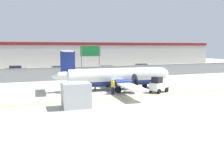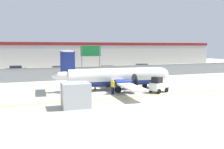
{
  "view_description": "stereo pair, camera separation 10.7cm",
  "coord_description": "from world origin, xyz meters",
  "views": [
    {
      "loc": [
        -12.01,
        -21.82,
        5.36
      ],
      "look_at": [
        -0.88,
        7.89,
        1.8
      ],
      "focal_mm": 40.0,
      "sensor_mm": 36.0,
      "label": 1
    },
    {
      "loc": [
        -11.91,
        -21.86,
        5.36
      ],
      "look_at": [
        -0.88,
        7.89,
        1.8
      ],
      "focal_mm": 40.0,
      "sensor_mm": 36.0,
      "label": 2
    }
  ],
  "objects": [
    {
      "name": "commuter_airplane",
      "position": [
        -0.61,
        6.87,
        1.6
      ],
      "size": [
        15.19,
        16.07,
        4.92
      ],
      "rotation": [
        0.0,
        0.0,
        -0.06
      ],
      "color": "white",
      "rests_on": "ground"
    },
    {
      "name": "highway_sign",
      "position": [
        -0.27,
        20.18,
        4.14
      ],
      "size": [
        3.6,
        0.14,
        5.5
      ],
      "color": "slate",
      "rests_on": "ground"
    },
    {
      "name": "baggage_tug",
      "position": [
        3.21,
        3.29,
        0.86
      ],
      "size": [
        2.57,
        2.07,
        1.88
      ],
      "rotation": [
        0.0,
        0.0,
        0.4
      ],
      "color": "silver",
      "rests_on": "ground"
    },
    {
      "name": "parking_lot_strip",
      "position": [
        0.0,
        29.5,
        0.06
      ],
      "size": [
        98.0,
        17.0,
        0.12
      ],
      "color": "#38383A",
      "rests_on": "ground"
    },
    {
      "name": "background_building",
      "position": [
        0.0,
        47.99,
        3.26
      ],
      "size": [
        91.0,
        8.1,
        6.5
      ],
      "color": "#BCB7B2",
      "rests_on": "ground"
    },
    {
      "name": "traffic_cone_far_right",
      "position": [
        -3.19,
        7.75,
        0.31
      ],
      "size": [
        0.36,
        0.36,
        0.64
      ],
      "color": "orange",
      "rests_on": "ground"
    },
    {
      "name": "ground_crew_worker",
      "position": [
        -2.21,
        4.05,
        0.95
      ],
      "size": [
        0.55,
        0.41,
        1.7
      ],
      "rotation": [
        0.0,
        0.0,
        1.82
      ],
      "color": "#191E4C",
      "rests_on": "ground"
    },
    {
      "name": "parked_car_1",
      "position": [
        -5.01,
        26.0,
        0.89
      ],
      "size": [
        4.26,
        2.13,
        1.58
      ],
      "rotation": [
        0.0,
        0.0,
        -0.04
      ],
      "color": "gray",
      "rests_on": "parking_lot_strip"
    },
    {
      "name": "parked_car_0",
      "position": [
        -12.61,
        29.91,
        0.89
      ],
      "size": [
        4.28,
        2.17,
        1.58
      ],
      "rotation": [
        0.0,
        0.0,
        0.05
      ],
      "color": "black",
      "rests_on": "parking_lot_strip"
    },
    {
      "name": "traffic_cone_near_right",
      "position": [
        -4.27,
        6.01,
        0.31
      ],
      "size": [
        0.36,
        0.36,
        0.64
      ],
      "color": "orange",
      "rests_on": "ground"
    },
    {
      "name": "traffic_cone_near_left",
      "position": [
        4.11,
        8.81,
        0.31
      ],
      "size": [
        0.36,
        0.36,
        0.64
      ],
      "color": "orange",
      "rests_on": "ground"
    },
    {
      "name": "traffic_cone_far_left",
      "position": [
        -6.0,
        9.04,
        0.31
      ],
      "size": [
        0.36,
        0.36,
        0.64
      ],
      "color": "orange",
      "rests_on": "ground"
    },
    {
      "name": "cargo_container",
      "position": [
        -7.4,
        -0.45,
        1.1
      ],
      "size": [
        2.44,
        2.04,
        2.2
      ],
      "rotation": [
        0.0,
        0.0,
        -0.02
      ],
      "color": "#B7BCC1",
      "rests_on": "ground"
    },
    {
      "name": "parked_car_3",
      "position": [
        12.63,
        26.17,
        0.89
      ],
      "size": [
        4.34,
        2.3,
        1.58
      ],
      "rotation": [
        0.0,
        0.0,
        3.05
      ],
      "color": "gray",
      "rests_on": "parking_lot_strip"
    },
    {
      "name": "ground_plane",
      "position": [
        0.0,
        2.0,
        0.0
      ],
      "size": [
        140.0,
        140.0,
        0.01
      ],
      "color": "#B2AD99"
    },
    {
      "name": "parked_car_2",
      "position": [
        4.01,
        23.74,
        0.89
      ],
      "size": [
        4.32,
        2.27,
        1.58
      ],
      "rotation": [
        0.0,
        0.0,
        3.06
      ],
      "color": "#19662D",
      "rests_on": "parking_lot_strip"
    },
    {
      "name": "perimeter_fence",
      "position": [
        0.0,
        18.0,
        1.12
      ],
      "size": [
        98.0,
        0.1,
        2.1
      ],
      "color": "gray",
      "rests_on": "ground"
    }
  ]
}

